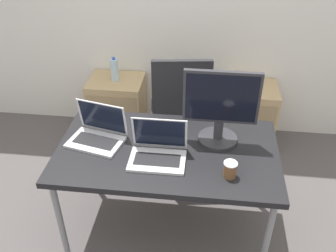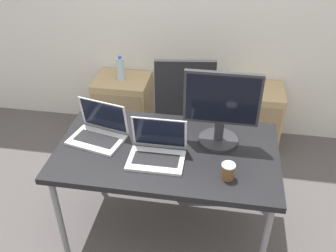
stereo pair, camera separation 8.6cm
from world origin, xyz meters
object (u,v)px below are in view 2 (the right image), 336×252
water_bottle (121,69)px  coffee_cup_white (139,131)px  monitor (221,109)px  office_chair (183,125)px  cabinet_left (123,106)px  cabinet_right (252,117)px  laptop_right (157,151)px  laptop_left (99,132)px  coffee_cup_brown (228,171)px

water_bottle → coffee_cup_white: 1.13m
monitor → office_chair: bearing=116.6°
cabinet_left → cabinet_right: size_ratio=1.00×
office_chair → cabinet_left: 0.76m
cabinet_right → monitor: size_ratio=1.18×
office_chair → coffee_cup_white: (-0.22, -0.64, 0.36)m
cabinet_right → coffee_cup_white: coffee_cup_white is taller
monitor → coffee_cup_white: bearing=-176.0°
coffee_cup_white → monitor: bearing=4.0°
laptop_right → water_bottle: bearing=114.9°
office_chair → coffee_cup_white: bearing=-108.9°
coffee_cup_white → laptop_right: bearing=-50.5°
laptop_left → water_bottle: bearing=98.2°
laptop_right → monitor: 0.47m
cabinet_right → water_bottle: 1.29m
laptop_left → laptop_right: 0.44m
cabinet_right → water_bottle: bearing=179.9°
water_bottle → laptop_right: 1.37m
cabinet_right → laptop_left: (-1.07, -1.10, 0.48)m
cabinet_right → coffee_cup_white: size_ratio=6.55×
cabinet_right → laptop_left: 1.61m
laptop_left → coffee_cup_brown: bearing=-16.8°
office_chair → cabinet_right: office_chair is taller
coffee_cup_white → coffee_cup_brown: coffee_cup_brown is taller
cabinet_right → monitor: (-0.29, -1.01, 0.68)m
office_chair → cabinet_left: office_chair is taller
laptop_right → coffee_cup_white: size_ratio=3.81×
water_bottle → coffee_cup_brown: (1.01, -1.36, 0.08)m
cabinet_left → coffee_cup_brown: size_ratio=5.98×
office_chair → cabinet_right: bearing=34.2°
cabinet_left → coffee_cup_white: (0.42, -1.04, 0.48)m
laptop_right → monitor: monitor is taller
cabinet_right → coffee_cup_brown: bearing=-99.3°
water_bottle → monitor: 1.40m
cabinet_left → laptop_right: 1.44m
cabinet_right → laptop_right: size_ratio=1.72×
water_bottle → laptop_right: size_ratio=0.66×
office_chair → water_bottle: office_chair is taller
laptop_right → coffee_cup_white: 0.25m
office_chair → coffee_cup_brown: size_ratio=11.07×
coffee_cup_white → coffee_cup_brown: (0.59, -0.31, 0.00)m
water_bottle → laptop_right: (0.57, -1.24, 0.08)m
laptop_right → monitor: bearing=32.2°
cabinet_left → water_bottle: (0.00, 0.00, 0.40)m
monitor → laptop_right: bearing=-147.8°
cabinet_right → monitor: monitor is taller
office_chair → water_bottle: (-0.63, 0.41, 0.28)m
cabinet_left → laptop_left: size_ratio=1.53×
office_chair → laptop_left: size_ratio=2.83×
cabinet_right → laptop_right: laptop_right is taller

